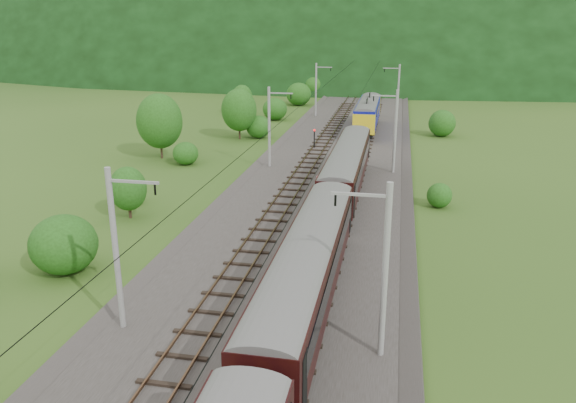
# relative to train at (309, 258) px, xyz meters

# --- Properties ---
(ground) EXTENTS (600.00, 600.00, 0.00)m
(ground) POSITION_rel_train_xyz_m (-2.40, -3.25, -3.27)
(ground) COLOR #2D5119
(ground) RESTS_ON ground
(railbed) EXTENTS (14.00, 220.00, 0.30)m
(railbed) POSITION_rel_train_xyz_m (-2.40, 6.75, -3.12)
(railbed) COLOR #38332D
(railbed) RESTS_ON ground
(track_left) EXTENTS (2.40, 220.00, 0.27)m
(track_left) POSITION_rel_train_xyz_m (-4.80, 6.75, -2.90)
(track_left) COLOR brown
(track_left) RESTS_ON railbed
(track_right) EXTENTS (2.40, 220.00, 0.27)m
(track_right) POSITION_rel_train_xyz_m (-0.00, 6.75, -2.90)
(track_right) COLOR brown
(track_right) RESTS_ON railbed
(catenary_left) EXTENTS (2.54, 192.28, 8.00)m
(catenary_left) POSITION_rel_train_xyz_m (-8.52, 28.75, 1.23)
(catenary_left) COLOR gray
(catenary_left) RESTS_ON railbed
(catenary_right) EXTENTS (2.54, 192.28, 8.00)m
(catenary_right) POSITION_rel_train_xyz_m (3.72, 28.75, 1.23)
(catenary_right) COLOR gray
(catenary_right) RESTS_ON railbed
(overhead_wires) EXTENTS (4.83, 198.00, 0.03)m
(overhead_wires) POSITION_rel_train_xyz_m (-2.40, 6.75, 3.83)
(overhead_wires) COLOR black
(overhead_wires) RESTS_ON ground
(mountain_main) EXTENTS (504.00, 360.00, 244.00)m
(mountain_main) POSITION_rel_train_xyz_m (-2.40, 256.75, -3.27)
(mountain_main) COLOR black
(mountain_main) RESTS_ON ground
(mountain_ridge) EXTENTS (336.00, 280.00, 132.00)m
(mountain_ridge) POSITION_rel_train_xyz_m (-122.40, 296.75, -3.27)
(mountain_ridge) COLOR black
(mountain_ridge) RESTS_ON ground
(train) EXTENTS (2.72, 110.22, 4.72)m
(train) POSITION_rel_train_xyz_m (0.00, 0.00, 0.00)
(train) COLOR black
(train) RESTS_ON ground
(hazard_post_near) EXTENTS (0.18, 0.18, 1.65)m
(hazard_post_near) POSITION_rel_train_xyz_m (-2.44, 20.03, -2.14)
(hazard_post_near) COLOR red
(hazard_post_near) RESTS_ON railbed
(hazard_post_far) EXTENTS (0.17, 0.17, 1.63)m
(hazard_post_far) POSITION_rel_train_xyz_m (-1.90, 53.50, -2.15)
(hazard_post_far) COLOR red
(hazard_post_far) RESTS_ON railbed
(signal) EXTENTS (0.24, 0.24, 2.17)m
(signal) POSITION_rel_train_xyz_m (-5.43, 38.25, -1.69)
(signal) COLOR black
(signal) RESTS_ON railbed
(vegetation_left) EXTENTS (13.45, 143.56, 7.08)m
(vegetation_left) POSITION_rel_train_xyz_m (-16.56, 28.47, -0.75)
(vegetation_left) COLOR #214B14
(vegetation_left) RESTS_ON ground
(vegetation_right) EXTENTS (6.03, 94.37, 3.11)m
(vegetation_right) POSITION_rel_train_xyz_m (9.27, 17.08, -1.90)
(vegetation_right) COLOR #214B14
(vegetation_right) RESTS_ON ground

